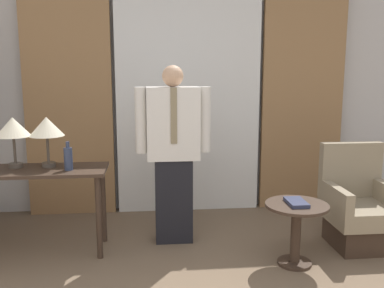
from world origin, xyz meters
The scene contains 12 objects.
wall_back centered at (0.00, 3.18, 1.35)m, with size 10.00×0.06×2.70m.
curtain_sheer_center centered at (0.00, 3.05, 1.29)m, with size 1.60×0.06×2.58m.
curtain_drape_left centered at (-1.31, 3.05, 1.29)m, with size 0.94×0.06×2.58m.
curtain_drape_right centered at (1.31, 3.05, 1.29)m, with size 0.94×0.06×2.58m.
desk centered at (-1.47, 2.02, 0.64)m, with size 1.30×0.49×0.76m.
table_lamp_left centered at (-1.61, 2.09, 1.10)m, with size 0.30×0.30×0.44m.
table_lamp_right centered at (-1.33, 2.09, 1.10)m, with size 0.30×0.30×0.44m.
bottle_near_edge centered at (-1.13, 1.95, 0.86)m, with size 0.07×0.07×0.25m.
person centered at (-0.22, 2.15, 0.89)m, with size 0.69×0.23×1.64m.
armchair centered at (1.46, 1.89, 0.33)m, with size 0.59×0.60×0.93m.
side_table centered at (0.75, 1.55, 0.36)m, with size 0.52×0.52×0.52m.
book centered at (0.74, 1.55, 0.54)m, with size 0.14×0.25×0.03m.
Camera 1 is at (-0.44, -1.69, 1.62)m, focal length 40.00 mm.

